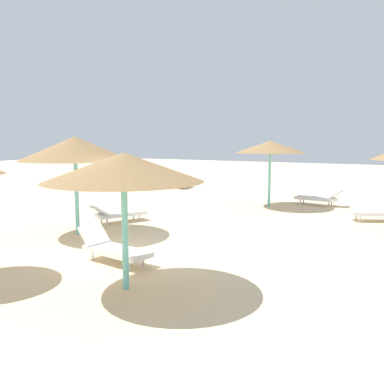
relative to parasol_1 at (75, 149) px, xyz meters
name	(u,v)px	position (x,y,z in m)	size (l,w,h in m)	color
ground_plane	(134,255)	(2.78, -1.04, -2.52)	(80.00, 80.00, 0.00)	beige
parasol_1	(75,149)	(0.00, 0.00, 0.00)	(3.18, 3.18, 2.87)	#6BC6BC
parasol_3	(124,168)	(4.00, -2.93, -0.23)	(2.94, 2.94, 2.56)	#6BC6BC
parasol_4	(270,147)	(3.43, 7.52, -0.06)	(2.85, 2.85, 2.72)	#6BC6BC
lounger_1	(117,213)	(-0.05, 1.89, -2.20)	(1.39, 1.99, 0.67)	white
lounger_2	(380,212)	(7.75, 6.31, -2.19)	(1.97, 1.34, 0.76)	white
lounger_3	(113,248)	(2.70, -1.71, -2.19)	(1.95, 0.94, 0.77)	white
lounger_4	(319,198)	(5.23, 8.78, -2.20)	(1.94, 0.77, 0.69)	white
bench_0	(184,182)	(-2.82, 11.42, -2.17)	(0.65, 1.55, 0.49)	brown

